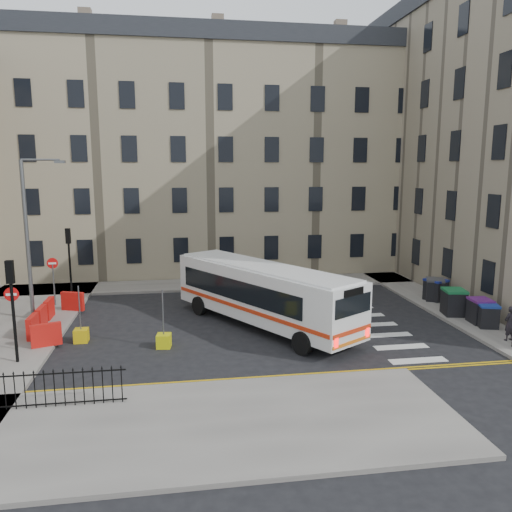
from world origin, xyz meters
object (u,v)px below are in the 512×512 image
object	(u,v)px
streetlamp	(27,238)
bollard_yellow	(81,335)
bus	(263,292)
wheelie_bin_d	(435,289)
wheelie_bin_e	(436,290)
wheelie_bin_c	(454,302)
pedestrian	(509,323)
wheelie_bin_b	(480,311)
bollard_chevron	(164,341)
wheelie_bin_a	(487,315)

from	to	relation	value
streetlamp	bollard_yellow	bearing A→B (deg)	-49.87
streetlamp	bus	world-z (taller)	streetlamp
bus	bollard_yellow	size ratio (longest dim) A/B	17.87
streetlamp	wheelie_bin_d	xyz separation A→B (m)	(22.13, 0.26, -3.55)
bus	wheelie_bin_e	bearing A→B (deg)	-16.84
streetlamp	wheelie_bin_c	bearing A→B (deg)	-6.95
pedestrian	wheelie_bin_c	bearing A→B (deg)	-102.58
wheelie_bin_b	bollard_chevron	bearing A→B (deg)	-172.53
wheelie_bin_a	pedestrian	xyz separation A→B (m)	(-0.23, -1.96, 0.21)
wheelie_bin_b	wheelie_bin_c	world-z (taller)	wheelie_bin_c
wheelie_bin_a	wheelie_bin_d	world-z (taller)	wheelie_bin_d
streetlamp	wheelie_bin_d	size ratio (longest dim) A/B	5.56
bus	wheelie_bin_a	world-z (taller)	bus
wheelie_bin_c	streetlamp	bearing A→B (deg)	-176.04
wheelie_bin_c	pedestrian	xyz separation A→B (m)	(0.28, -4.09, 0.10)
wheelie_bin_c	bollard_chevron	bearing A→B (deg)	-160.66
streetlamp	wheelie_bin_e	xyz separation A→B (m)	(22.16, 0.22, -3.56)
wheelie_bin_a	wheelie_bin_b	world-z (taller)	wheelie_bin_b
wheelie_bin_a	bollard_chevron	world-z (taller)	wheelie_bin_a
wheelie_bin_e	wheelie_bin_b	bearing A→B (deg)	-113.36
streetlamp	pedestrian	distance (m)	23.17
wheelie_bin_b	bollard_yellow	xyz separation A→B (m)	(-19.15, 0.59, -0.47)
streetlamp	bus	distance (m)	12.05
streetlamp	wheelie_bin_c	size ratio (longest dim) A/B	5.75
pedestrian	bollard_chevron	bearing A→B (deg)	-23.59
wheelie_bin_b	wheelie_bin_e	xyz separation A→B (m)	(0.00, 4.37, 0.01)
wheelie_bin_c	bus	bearing A→B (deg)	-169.15
streetlamp	bus	bearing A→B (deg)	-12.90
streetlamp	bollard_yellow	world-z (taller)	streetlamp
wheelie_bin_b	wheelie_bin_c	distance (m)	1.60
bus	bollard_yellow	bearing A→B (deg)	154.54
pedestrian	bollard_yellow	distance (m)	19.18
wheelie_bin_d	pedestrian	distance (m)	6.99
wheelie_bin_a	streetlamp	bearing A→B (deg)	-176.09
wheelie_bin_c	wheelie_bin_d	distance (m)	2.94
wheelie_bin_e	pedestrian	xyz separation A→B (m)	(-0.25, -6.95, 0.16)
bus	wheelie_bin_c	bearing A→B (deg)	-31.82
wheelie_bin_e	bollard_yellow	world-z (taller)	wheelie_bin_e
wheelie_bin_c	wheelie_bin_d	xyz separation A→B (m)	(0.50, 2.89, -0.05)
bollard_yellow	bollard_chevron	size ratio (longest dim) A/B	1.00
bus	wheelie_bin_b	bearing A→B (deg)	-39.86
wheelie_bin_d	wheelie_bin_b	bearing A→B (deg)	-64.86
bus	wheelie_bin_c	size ratio (longest dim) A/B	7.57
pedestrian	bollard_chevron	distance (m)	15.34
streetlamp	wheelie_bin_a	xyz separation A→B (m)	(22.14, -4.77, -3.61)
wheelie_bin_c	wheelie_bin_d	world-z (taller)	wheelie_bin_c
wheelie_bin_b	wheelie_bin_c	xyz separation A→B (m)	(-0.53, 1.51, 0.07)
streetlamp	wheelie_bin_b	bearing A→B (deg)	-10.60
pedestrian	wheelie_bin_e	bearing A→B (deg)	-108.58
wheelie_bin_a	pedestrian	bearing A→B (deg)	-80.73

